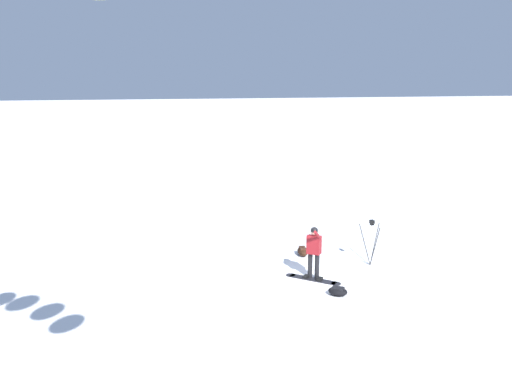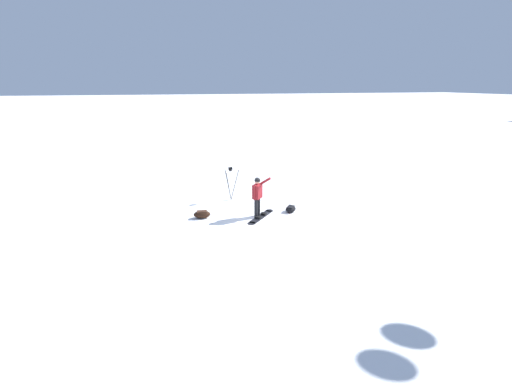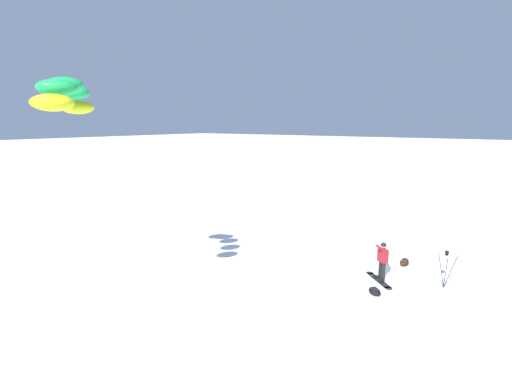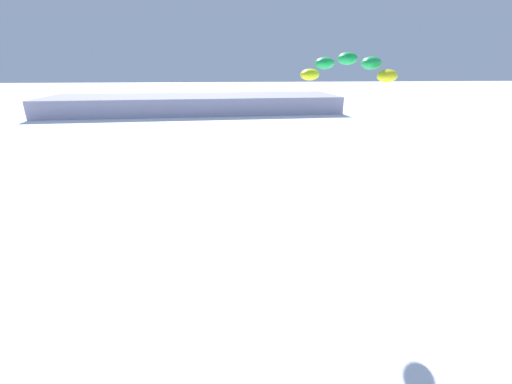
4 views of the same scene
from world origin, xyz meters
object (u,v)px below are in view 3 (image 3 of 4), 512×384
at_px(snowboarder, 382,257).
at_px(gear_bag_small, 375,291).
at_px(traction_kite, 66,95).
at_px(camera_tripod, 446,262).
at_px(snowboard, 379,280).
at_px(gear_bag_large, 404,262).

distance_m(snowboarder, gear_bag_small, 1.69).
relative_size(traction_kite, gear_bag_small, 5.17).
xyz_separation_m(snowboarder, camera_tripod, (-2.23, -0.64, 0.09)).
xyz_separation_m(snowboard, gear_bag_large, (-0.48, -2.25, 0.13)).
bearing_deg(camera_tripod, snowboard, 18.53).
height_order(gear_bag_large, gear_bag_small, gear_bag_large).
distance_m(snowboarder, traction_kite, 12.69).
bearing_deg(gear_bag_large, camera_tripod, 140.69).
relative_size(gear_bag_large, gear_bag_small, 1.02).
distance_m(snowboarder, gear_bag_large, 2.31).
bearing_deg(gear_bag_small, snowboarder, -83.16).
distance_m(traction_kite, camera_tripod, 14.41).
distance_m(snowboarder, camera_tripod, 2.32).
bearing_deg(gear_bag_small, traction_kite, 44.84).
height_order(camera_tripod, gear_bag_small, camera_tripod).
relative_size(snowboard, traction_kite, 0.39).
relative_size(snowboarder, gear_bag_small, 2.43).
height_order(traction_kite, gear_bag_small, traction_kite).
distance_m(traction_kite, gear_bag_small, 12.32).
xyz_separation_m(snowboard, gear_bag_small, (-0.23, 1.33, 0.10)).
bearing_deg(snowboard, gear_bag_small, 99.87).
height_order(snowboard, traction_kite, traction_kite).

